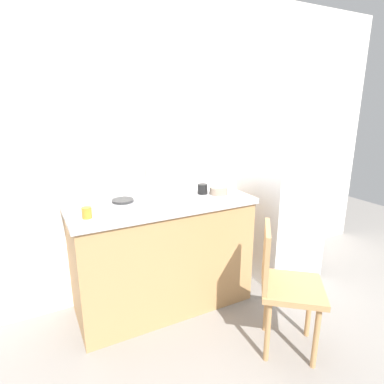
# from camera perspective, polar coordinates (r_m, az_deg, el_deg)

# --- Properties ---
(ground_plane) EXTENTS (8.00, 8.00, 0.00)m
(ground_plane) POSITION_cam_1_polar(r_m,az_deg,el_deg) (2.59, 7.52, -24.49)
(ground_plane) COLOR gray
(back_wall) EXTENTS (4.80, 0.10, 2.59)m
(back_wall) POSITION_cam_1_polar(r_m,az_deg,el_deg) (2.87, -3.14, 8.25)
(back_wall) COLOR white
(back_wall) RESTS_ON ground_plane
(cabinet_base) EXTENTS (1.40, 0.60, 0.88)m
(cabinet_base) POSITION_cam_1_polar(r_m,az_deg,el_deg) (2.71, -5.29, -11.28)
(cabinet_base) COLOR tan
(cabinet_base) RESTS_ON ground_plane
(countertop) EXTENTS (1.44, 0.64, 0.04)m
(countertop) POSITION_cam_1_polar(r_m,az_deg,el_deg) (2.53, -5.55, -1.96)
(countertop) COLOR #B7B7BC
(countertop) RESTS_ON cabinet_base
(faucet) EXTENTS (0.02, 0.02, 0.26)m
(faucet) POSITION_cam_1_polar(r_m,az_deg,el_deg) (2.72, -7.85, 2.41)
(faucet) COLOR #B7B7BC
(faucet) RESTS_ON countertop
(refrigerator) EXTENTS (0.60, 0.64, 1.40)m
(refrigerator) POSITION_cam_1_polar(r_m,az_deg,el_deg) (3.22, 15.32, -2.32)
(refrigerator) COLOR white
(refrigerator) RESTS_ON ground_plane
(chair) EXTENTS (0.56, 0.56, 0.89)m
(chair) POSITION_cam_1_polar(r_m,az_deg,el_deg) (2.30, 15.95, -15.34)
(chair) COLOR tan
(chair) RESTS_ON ground_plane
(dish_tray) EXTENTS (0.28, 0.20, 0.05)m
(dish_tray) POSITION_cam_1_polar(r_m,az_deg,el_deg) (2.50, -5.66, -1.15)
(dish_tray) COLOR white
(dish_tray) RESTS_ON countertop
(terracotta_bowl) EXTENTS (0.15, 0.15, 0.06)m
(terracotta_bowl) POSITION_cam_1_polar(r_m,az_deg,el_deg) (2.70, 4.79, 0.27)
(terracotta_bowl) COLOR gray
(terracotta_bowl) RESTS_ON countertop
(hotplate) EXTENTS (0.17, 0.17, 0.02)m
(hotplate) POSITION_cam_1_polar(r_m,az_deg,el_deg) (2.54, -12.22, -1.49)
(hotplate) COLOR #2D2D2D
(hotplate) RESTS_ON countertop
(cup_orange) EXTENTS (0.07, 0.07, 0.07)m
(cup_orange) POSITION_cam_1_polar(r_m,az_deg,el_deg) (2.24, -18.23, -3.52)
(cup_orange) COLOR orange
(cup_orange) RESTS_ON countertop
(cup_black) EXTENTS (0.08, 0.08, 0.08)m
(cup_black) POSITION_cam_1_polar(r_m,az_deg,el_deg) (2.70, 1.88, 0.55)
(cup_black) COLOR black
(cup_black) RESTS_ON countertop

